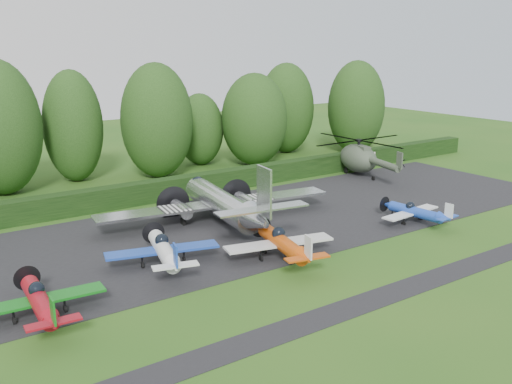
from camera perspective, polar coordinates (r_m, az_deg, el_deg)
ground at (r=37.55m, az=3.26°, el=-8.10°), size 160.00×160.00×0.00m
apron at (r=45.32m, az=-4.55°, el=-4.05°), size 70.00×18.00×0.01m
taxiway_verge at (r=33.46m, az=9.70°, el=-11.27°), size 70.00×2.00×0.00m
hedgerow at (r=54.71m, az=-10.37°, el=-0.95°), size 90.00×1.60×2.00m
transport_plane at (r=46.60m, az=-3.30°, el=-1.16°), size 20.33×15.59×6.51m
light_plane_red at (r=33.18m, az=-20.84°, el=-10.13°), size 7.16×7.53×2.75m
light_plane_white at (r=38.51m, az=-9.22°, el=-5.73°), size 7.59×7.98×2.92m
light_plane_orange at (r=39.25m, az=2.63°, el=-5.10°), size 7.80×8.20×3.00m
light_plane_blue at (r=48.93m, az=15.63°, el=-1.92°), size 6.24×6.56×2.40m
helicopter at (r=65.50m, az=10.24°, el=3.59°), size 12.53×14.67×4.04m
sign_board at (r=68.62m, az=10.90°, el=3.30°), size 3.35×0.13×1.89m
tree_1 at (r=63.79m, az=-17.83°, el=6.26°), size 6.23×6.23×11.91m
tree_2 at (r=69.81m, az=-5.62°, el=6.24°), size 5.69×5.69×8.71m
tree_6 at (r=84.94m, az=9.93°, el=7.77°), size 6.02×6.02×9.20m
tree_7 at (r=78.36m, az=9.99°, el=8.36°), size 7.57×7.57×12.34m
tree_9 at (r=69.26m, az=-0.16°, el=7.26°), size 7.98×7.98×11.12m
tree_10 at (r=63.61m, az=-9.89°, el=7.03°), size 7.88×7.88×12.57m
tree_11 at (r=77.50m, az=3.04°, el=8.37°), size 7.46×7.46×12.02m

